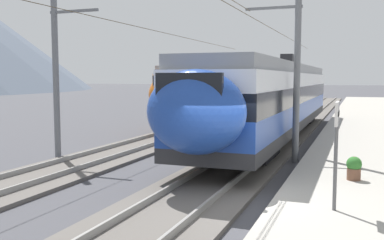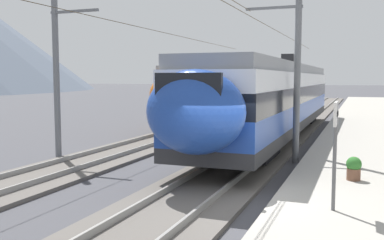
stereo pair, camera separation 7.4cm
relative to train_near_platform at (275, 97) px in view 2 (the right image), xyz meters
The scene contains 9 objects.
ground_plane 12.17m from the train_near_platform, behind, with size 400.00×400.00×0.00m, color #424247.
track_near 12.09m from the train_near_platform, behind, with size 120.00×3.00×0.28m.
track_far 13.22m from the train_near_platform, 155.85° to the left, with size 120.00×3.00×0.28m.
train_near_platform is the anchor object (origin of this frame).
train_far_track 15.22m from the train_near_platform, 20.51° to the left, with size 31.26×2.90×4.27m.
catenary_mast_mid 6.10m from the train_near_platform, 162.94° to the right, with size 39.71×2.11×8.10m.
catenary_mast_far_side 10.69m from the train_near_platform, 138.11° to the left, with size 39.71×2.13×7.79m.
platform_sign 13.01m from the train_near_platform, 164.08° to the right, with size 0.70×0.08×2.32m.
potted_plant_platform_edge 10.28m from the train_near_platform, 157.33° to the right, with size 0.41×0.41×0.66m.
Camera 2 is at (-10.24, -2.79, 3.16)m, focal length 41.26 mm.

